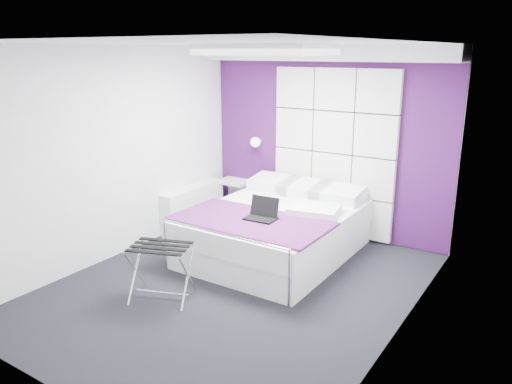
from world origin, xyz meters
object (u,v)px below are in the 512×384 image
Objects in this scene: wall_lamp at (257,142)px; laptop at (263,213)px; luggage_rack at (161,272)px; radiator at (193,206)px; bed at (275,230)px; nightstand at (234,181)px.

wall_lamp is 0.42× the size of laptop.
luggage_rack is 1.68× the size of laptop.
laptop is (1.04, -1.47, -0.53)m from wall_lamp.
radiator is 1.61m from bed.
laptop is at bearing -54.76° from wall_lamp.
wall_lamp reaches higher than bed.
nightstand is 2.84m from luggage_rack.
laptop is at bearing -44.81° from nightstand.
radiator is 3.35× the size of laptop.
wall_lamp is 0.07× the size of bed.
radiator is 1.99× the size of luggage_rack.
laptop is (0.09, -0.44, 0.36)m from bed.
radiator is at bearing 170.52° from bed.
bed is 3.69× the size of luggage_rack.
bed is 1.72m from luggage_rack.
luggage_rack is at bearing -102.82° from bed.
radiator is 2.28m from luggage_rack.
bed is at bearing 56.49° from luggage_rack.
wall_lamp is 1.87m from laptop.
bed is at bearing -36.24° from nightstand.
radiator is 0.80m from nightstand.
radiator is 2.62× the size of nightstand.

